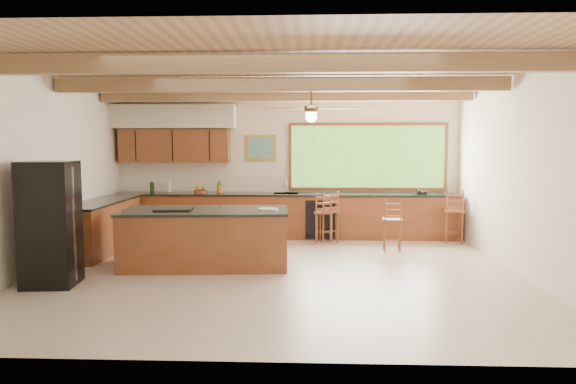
{
  "coord_description": "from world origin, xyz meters",
  "views": [
    {
      "loc": [
        0.46,
        -7.63,
        1.93
      ],
      "look_at": [
        0.12,
        0.8,
        1.14
      ],
      "focal_mm": 32.0,
      "sensor_mm": 36.0,
      "label": 1
    }
  ],
  "objects": [
    {
      "name": "ground",
      "position": [
        0.0,
        0.0,
        0.0
      ],
      "size": [
        7.2,
        7.2,
        0.0
      ],
      "primitive_type": "plane",
      "color": "#BFAF9E",
      "rests_on": "ground"
    },
    {
      "name": "room_shell",
      "position": [
        -0.17,
        0.65,
        2.21
      ],
      "size": [
        7.27,
        6.54,
        3.02
      ],
      "color": "silver",
      "rests_on": "ground"
    },
    {
      "name": "counter_run",
      "position": [
        -0.82,
        2.52,
        0.46
      ],
      "size": [
        7.12,
        3.1,
        1.22
      ],
      "color": "brown",
      "rests_on": "ground"
    },
    {
      "name": "island",
      "position": [
        -1.17,
        0.35,
        0.45
      ],
      "size": [
        2.67,
        1.4,
        0.92
      ],
      "rotation": [
        0.0,
        0.0,
        0.07
      ],
      "color": "brown",
      "rests_on": "ground"
    },
    {
      "name": "refrigerator",
      "position": [
        -3.05,
        -0.86,
        0.85
      ],
      "size": [
        0.73,
        0.71,
        1.7
      ],
      "rotation": [
        0.0,
        0.0,
        0.1
      ],
      "color": "black",
      "rests_on": "ground"
    },
    {
      "name": "bar_stool_a",
      "position": [
        0.87,
        2.4,
        0.6
      ],
      "size": [
        0.42,
        0.42,
        1.02
      ],
      "rotation": [
        0.0,
        0.0,
        0.17
      ],
      "color": "brown",
      "rests_on": "ground"
    },
    {
      "name": "bar_stool_b",
      "position": [
        0.77,
        2.32,
        0.59
      ],
      "size": [
        0.39,
        0.39,
        1.0
      ],
      "rotation": [
        0.0,
        0.0,
        -0.11
      ],
      "color": "brown",
      "rests_on": "ground"
    },
    {
      "name": "bar_stool_c",
      "position": [
        1.98,
        1.55,
        0.56
      ],
      "size": [
        0.37,
        0.37,
        0.95
      ],
      "rotation": [
        0.0,
        0.0,
        -0.09
      ],
      "color": "brown",
      "rests_on": "ground"
    },
    {
      "name": "bar_stool_d",
      "position": [
        3.3,
        2.39,
        0.62
      ],
      "size": [
        0.41,
        0.41,
        1.05
      ],
      "rotation": [
        0.0,
        0.0,
        -0.09
      ],
      "color": "brown",
      "rests_on": "ground"
    }
  ]
}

